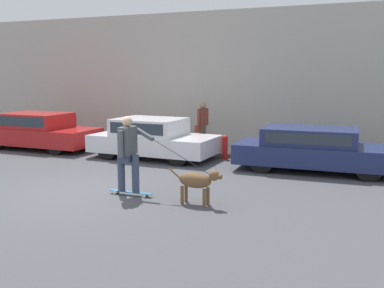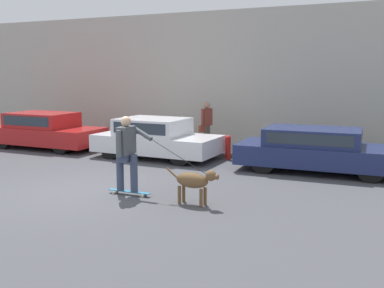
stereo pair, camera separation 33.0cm
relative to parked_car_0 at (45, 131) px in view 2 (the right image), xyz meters
name	(u,v)px [view 2 (the right image)]	position (x,y,z in m)	size (l,w,h in m)	color
ground_plane	(84,190)	(4.94, -4.22, -0.62)	(36.00, 36.00, 0.00)	#47474C
back_wall	(205,80)	(4.94, 2.93, 1.79)	(32.00, 0.30, 4.81)	#ADA89E
sidewalk_curb	(193,148)	(4.94, 1.86, -0.56)	(30.00, 1.81, 0.12)	gray
parked_car_0	(45,131)	(0.00, 0.00, 0.00)	(4.14, 1.75, 1.26)	black
parked_car_1	(156,139)	(4.50, 0.00, -0.01)	(3.95, 1.91, 1.25)	black
parked_car_2	(317,150)	(9.45, 0.00, -0.02)	(4.37, 1.91, 1.18)	black
dog	(194,181)	(7.70, -4.19, -0.12)	(1.20, 0.37, 0.75)	brown
skateboarder	(127,151)	(6.07, -4.12, 0.36)	(2.48, 0.66, 1.73)	beige
pedestrian_with_bag	(206,122)	(5.53, 1.65, 0.38)	(0.30, 0.66, 1.58)	brown
fire_hydrant	(228,147)	(6.65, 0.71, -0.23)	(0.18, 0.18, 0.75)	red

